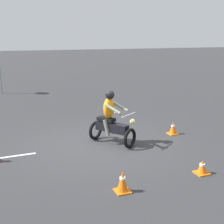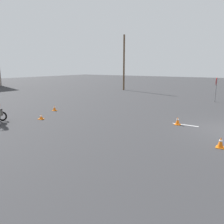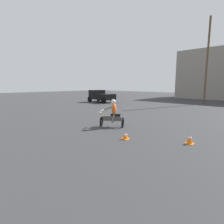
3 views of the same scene
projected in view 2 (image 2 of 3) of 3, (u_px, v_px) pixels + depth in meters
name	position (u px, v px, depth m)	size (l,w,h in m)	color
stop_sign	(216.00, 85.00, 20.40)	(0.70, 0.08, 2.30)	slate
traffic_cone_near_left	(54.00, 108.00, 16.62)	(0.32, 0.32, 0.41)	orange
traffic_cone_mid_left	(178.00, 121.00, 12.59)	(0.32, 0.32, 0.46)	orange
traffic_cone_far_center	(41.00, 117.00, 13.92)	(0.32, 0.32, 0.31)	orange
traffic_cone_far_left	(221.00, 143.00, 9.00)	(0.32, 0.32, 0.47)	orange
lane_stripe_n	(185.00, 125.00, 12.59)	(0.10, 1.45, 0.01)	silver
utility_pole_near	(124.00, 63.00, 30.54)	(0.24, 0.24, 7.58)	brown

